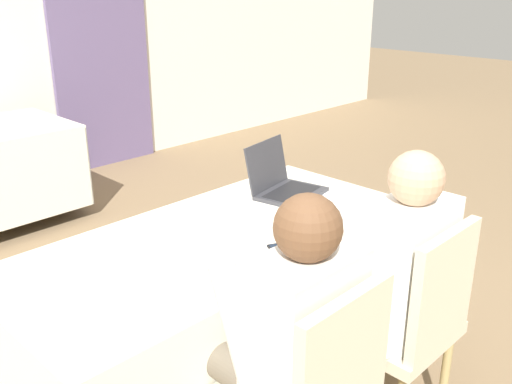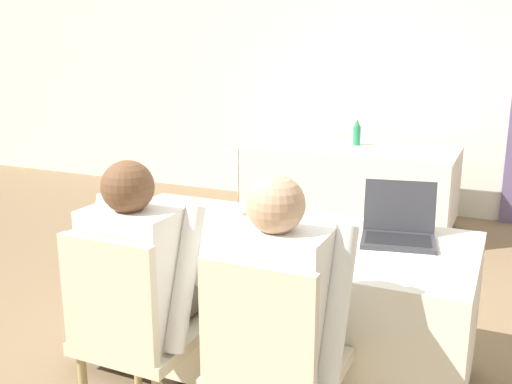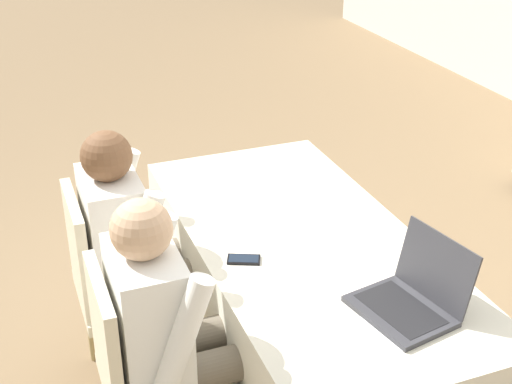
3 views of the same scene
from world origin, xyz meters
TOP-DOWN VIEW (x-y plane):
  - ground_plane at (0.00, 0.00)m, footprint 24.00×24.00m
  - conference_table_near at (0.00, 0.00)m, footprint 1.84×0.86m
  - laptop at (0.55, 0.14)m, footprint 0.38×0.36m
  - cell_phone at (0.06, -0.29)m, footprint 0.11×0.14m
  - paper_beside_laptop at (0.64, -0.08)m, footprint 0.25×0.32m
  - paper_centre_table at (-0.56, 0.19)m, footprint 0.21×0.30m
  - chair_near_left at (-0.30, -0.74)m, footprint 0.44×0.44m
  - chair_near_right at (0.30, -0.74)m, footprint 0.44×0.44m
  - person_checkered_shirt at (-0.30, -0.63)m, footprint 0.50×0.52m
  - person_white_shirt at (0.30, -0.63)m, footprint 0.50×0.52m

SIDE VIEW (x-z plane):
  - ground_plane at x=0.00m, z-range 0.00..0.00m
  - chair_near_left at x=-0.30m, z-range 0.06..0.98m
  - chair_near_right at x=0.30m, z-range 0.06..0.98m
  - conference_table_near at x=0.00m, z-range 0.20..0.93m
  - person_checkered_shirt at x=-0.30m, z-range 0.09..1.27m
  - person_white_shirt at x=0.30m, z-range 0.09..1.27m
  - paper_beside_laptop at x=0.64m, z-range 0.73..0.74m
  - paper_centre_table at x=-0.56m, z-range 0.73..0.74m
  - cell_phone at x=0.06m, z-range 0.73..0.75m
  - laptop at x=0.55m, z-range 0.66..0.91m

